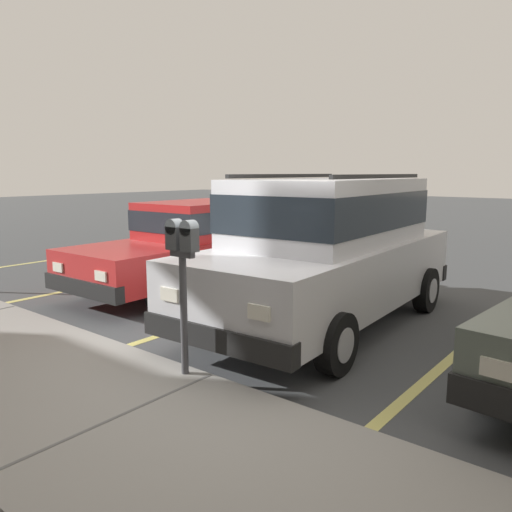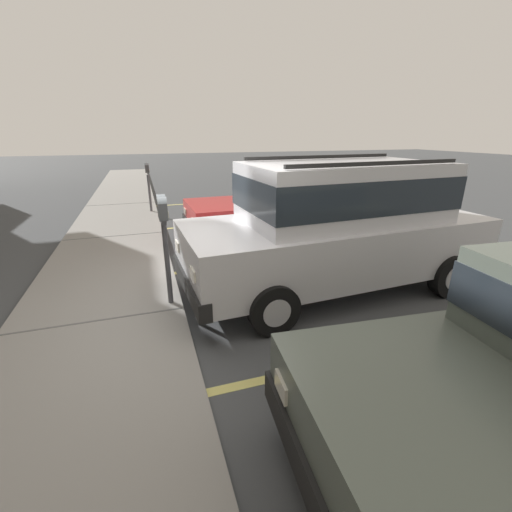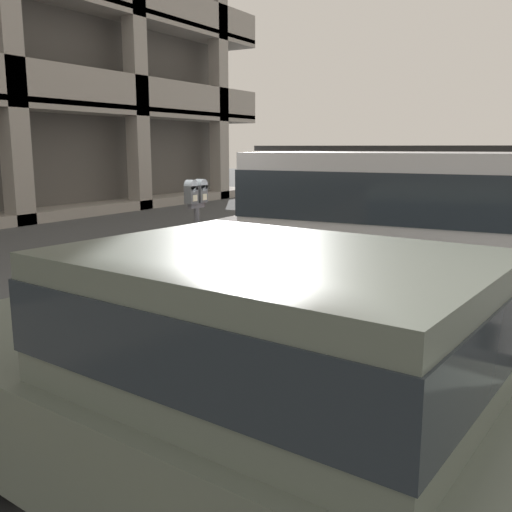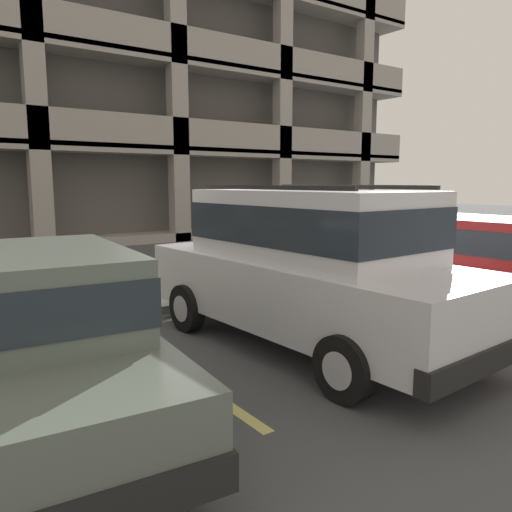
{
  "view_description": "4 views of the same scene",
  "coord_description": "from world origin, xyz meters",
  "px_view_note": "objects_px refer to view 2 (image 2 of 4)",
  "views": [
    {
      "loc": [
        -3.21,
        3.51,
        2.06
      ],
      "look_at": [
        0.39,
        -0.95,
        1.1
      ],
      "focal_mm": 35.0,
      "sensor_mm": 36.0,
      "label": 1
    },
    {
      "loc": [
        -4.26,
        0.56,
        2.38
      ],
      "look_at": [
        -0.17,
        -0.79,
        0.82
      ],
      "focal_mm": 24.0,
      "sensor_mm": 36.0,
      "label": 2
    },
    {
      "loc": [
        -5.46,
        -3.98,
        2.02
      ],
      "look_at": [
        0.12,
        -0.59,
        0.77
      ],
      "focal_mm": 40.0,
      "sensor_mm": 36.0,
      "label": 3
    },
    {
      "loc": [
        -3.91,
        -6.91,
        2.07
      ],
      "look_at": [
        0.46,
        -0.73,
        0.95
      ],
      "focal_mm": 35.0,
      "sensor_mm": 36.0,
      "label": 4
    }
  ],
  "objects_px": {
    "parking_meter_far": "(148,179)",
    "parking_meter_near": "(164,225)",
    "silver_suv": "(339,222)",
    "dark_hatchback": "(286,202)"
  },
  "relations": [
    {
      "from": "silver_suv",
      "to": "parking_meter_near",
      "type": "xyz_separation_m",
      "value": [
        0.04,
        2.59,
        0.15
      ]
    },
    {
      "from": "silver_suv",
      "to": "parking_meter_near",
      "type": "distance_m",
      "value": 2.6
    },
    {
      "from": "silver_suv",
      "to": "parking_meter_far",
      "type": "bearing_deg",
      "value": 19.45
    },
    {
      "from": "parking_meter_near",
      "to": "silver_suv",
      "type": "bearing_deg",
      "value": -90.83
    },
    {
      "from": "parking_meter_near",
      "to": "parking_meter_far",
      "type": "height_order",
      "value": "parking_meter_near"
    },
    {
      "from": "dark_hatchback",
      "to": "parking_meter_near",
      "type": "bearing_deg",
      "value": 133.41
    },
    {
      "from": "silver_suv",
      "to": "parking_meter_far",
      "type": "xyz_separation_m",
      "value": [
        6.36,
        2.62,
        -0.02
      ]
    },
    {
      "from": "parking_meter_far",
      "to": "parking_meter_near",
      "type": "bearing_deg",
      "value": -179.78
    },
    {
      "from": "parking_meter_near",
      "to": "dark_hatchback",
      "type": "bearing_deg",
      "value": -45.23
    },
    {
      "from": "parking_meter_far",
      "to": "dark_hatchback",
      "type": "bearing_deg",
      "value": -137.75
    }
  ]
}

